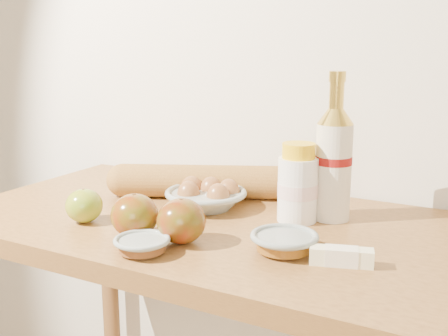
% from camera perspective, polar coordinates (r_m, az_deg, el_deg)
% --- Properties ---
extents(back_wall, '(3.50, 0.02, 2.60)m').
position_cam_1_polar(back_wall, '(1.41, 7.26, 14.15)').
color(back_wall, silver).
rests_on(back_wall, ground).
extents(table, '(1.20, 0.60, 0.90)m').
position_cam_1_polar(table, '(1.21, 0.69, -11.03)').
color(table, '#9C6A32').
rests_on(table, ground).
extents(bourbon_bottle, '(0.09, 0.09, 0.31)m').
position_cam_1_polar(bourbon_bottle, '(1.17, 11.08, 0.71)').
color(bourbon_bottle, beige).
rests_on(bourbon_bottle, table).
extents(cream_bottle, '(0.10, 0.10, 0.16)m').
position_cam_1_polar(cream_bottle, '(1.16, 7.50, -1.76)').
color(cream_bottle, white).
rests_on(cream_bottle, table).
extents(egg_bowl, '(0.21, 0.21, 0.06)m').
position_cam_1_polar(egg_bowl, '(1.25, -1.79, -2.90)').
color(egg_bowl, '#929F9A').
rests_on(egg_bowl, table).
extents(baguette, '(0.46, 0.27, 0.08)m').
position_cam_1_polar(baguette, '(1.33, -1.95, -1.38)').
color(baguette, '#A77633').
rests_on(baguette, table).
extents(apple_yellowgreen, '(0.09, 0.09, 0.07)m').
position_cam_1_polar(apple_yellowgreen, '(1.19, -14.02, -3.74)').
color(apple_yellowgreen, '#A69421').
rests_on(apple_yellowgreen, table).
extents(apple_redgreen_front, '(0.10, 0.10, 0.08)m').
position_cam_1_polar(apple_redgreen_front, '(1.04, -4.35, -5.40)').
color(apple_redgreen_front, maroon).
rests_on(apple_redgreen_front, table).
extents(apple_redgreen_right, '(0.11, 0.11, 0.08)m').
position_cam_1_polar(apple_redgreen_right, '(1.08, -9.07, -4.79)').
color(apple_redgreen_right, '#8D0A07').
rests_on(apple_redgreen_right, table).
extents(sugar_bowl, '(0.13, 0.13, 0.03)m').
position_cam_1_polar(sugar_bowl, '(1.01, -8.33, -7.72)').
color(sugar_bowl, '#95A39D').
rests_on(sugar_bowl, table).
extents(syrup_bowl, '(0.14, 0.14, 0.04)m').
position_cam_1_polar(syrup_bowl, '(1.00, 6.15, -7.49)').
color(syrup_bowl, gray).
rests_on(syrup_bowl, table).
extents(butter_stick, '(0.11, 0.06, 0.03)m').
position_cam_1_polar(butter_stick, '(0.97, 11.84, -8.80)').
color(butter_stick, '#F1EEBA').
rests_on(butter_stick, table).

